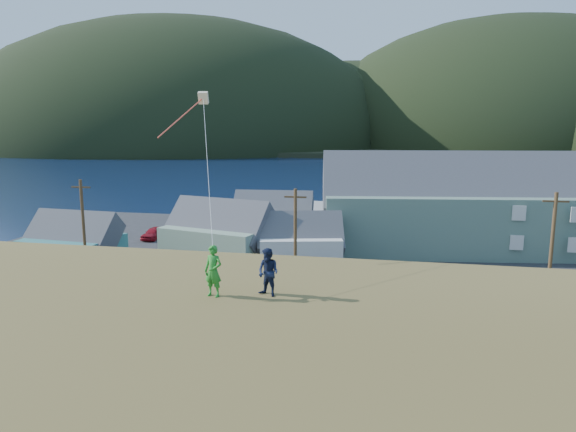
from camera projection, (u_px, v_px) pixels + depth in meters
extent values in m
plane|color=#0A1638|center=(303.00, 310.00, 36.37)|extent=(900.00, 900.00, 0.00)
cube|color=#4C3D19|center=(298.00, 319.00, 34.43)|extent=(110.00, 8.00, 0.10)
cube|color=#28282B|center=(330.00, 252.00, 52.78)|extent=(72.00, 36.00, 0.12)
cube|color=gray|center=(308.00, 211.00, 76.08)|extent=(26.00, 14.00, 0.90)
cube|color=black|center=(382.00, 143.00, 354.99)|extent=(900.00, 320.00, 2.00)
ellipsoid|color=black|center=(52.00, 142.00, 348.53)|extent=(240.00, 216.00, 108.00)
ellipsoid|color=black|center=(179.00, 144.00, 310.11)|extent=(260.00, 234.00, 143.00)
ellipsoid|color=black|center=(350.00, 143.00, 329.65)|extent=(200.00, 180.00, 100.00)
ellipsoid|color=black|center=(501.00, 144.00, 302.81)|extent=(230.00, 207.00, 142.60)
cube|color=slate|center=(495.00, 222.00, 52.71)|extent=(36.00, 14.74, 5.99)
cube|color=#47474C|center=(499.00, 177.00, 51.91)|extent=(36.46, 14.57, 9.74)
cube|color=#30716C|center=(73.00, 253.00, 46.34)|extent=(8.13, 6.38, 2.88)
cube|color=#47474C|center=(71.00, 229.00, 45.96)|extent=(8.61, 6.24, 5.58)
cube|color=gray|center=(219.00, 243.00, 48.82)|extent=(10.77, 8.47, 3.38)
cube|color=#47474C|center=(218.00, 217.00, 48.38)|extent=(11.20, 8.36, 6.10)
cube|color=silver|center=(300.00, 251.00, 47.04)|extent=(8.22, 6.66, 2.90)
cube|color=#47474C|center=(300.00, 227.00, 46.66)|extent=(8.69, 6.70, 5.11)
cube|color=slate|center=(273.00, 221.00, 61.44)|extent=(9.30, 6.01, 2.85)
cube|color=#47474C|center=(273.00, 203.00, 61.05)|extent=(9.79, 6.04, 5.34)
cylinder|color=#47331E|center=(84.00, 234.00, 40.44)|extent=(0.24, 0.24, 8.65)
cylinder|color=#47331E|center=(295.00, 246.00, 37.23)|extent=(0.24, 0.24, 8.33)
cylinder|color=#47331E|center=(551.00, 256.00, 33.93)|extent=(0.24, 0.24, 8.51)
imported|color=navy|center=(330.00, 241.00, 53.94)|extent=(2.34, 4.66, 1.52)
imported|color=maroon|center=(247.00, 227.00, 62.14)|extent=(2.48, 5.00, 1.36)
imported|color=white|center=(262.00, 226.00, 62.25)|extent=(2.80, 5.47, 1.52)
imported|color=slate|center=(201.00, 225.00, 63.35)|extent=(1.88, 4.08, 1.30)
imported|color=maroon|center=(154.00, 233.00, 58.44)|extent=(1.93, 4.12, 1.36)
imported|color=silver|center=(201.00, 237.00, 56.63)|extent=(1.78, 4.22, 1.35)
imported|color=black|center=(311.00, 230.00, 60.20)|extent=(1.80, 4.19, 1.41)
imported|color=#38508D|center=(374.00, 233.00, 57.76)|extent=(2.09, 4.86, 1.56)
imported|color=white|center=(236.00, 237.00, 56.44)|extent=(2.43, 4.90, 1.34)
imported|color=#238327|center=(213.00, 271.00, 17.19)|extent=(0.71, 0.55, 1.75)
imported|color=#151E3A|center=(268.00, 272.00, 17.24)|extent=(0.98, 0.89, 1.63)
cube|color=beige|center=(203.00, 98.00, 24.03)|extent=(0.51, 0.49, 0.60)
cylinder|color=#FC5B42|center=(181.00, 117.00, 23.10)|extent=(0.06, 0.06, 3.31)
cylinder|color=white|center=(207.00, 159.00, 20.53)|extent=(0.02, 0.02, 9.69)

